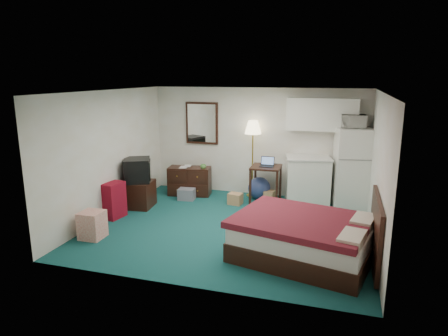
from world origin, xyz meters
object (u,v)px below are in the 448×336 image
(suitcase, at_px, (114,200))
(fridge, at_px, (352,168))
(bed, at_px, (304,238))
(desk, at_px, (266,184))
(floor_lamp, at_px, (252,159))
(kitchen_counter, at_px, (307,181))
(tv_stand, at_px, (139,194))
(dresser, at_px, (190,181))

(suitcase, bearing_deg, fridge, 33.89)
(fridge, height_order, bed, fridge)
(desk, relative_size, bed, 0.41)
(desk, bearing_deg, fridge, 3.91)
(suitcase, bearing_deg, floor_lamp, 53.39)
(desk, xyz_separation_m, kitchen_counter, (0.90, 0.20, 0.10))
(kitchen_counter, relative_size, fridge, 0.59)
(kitchen_counter, height_order, tv_stand, kitchen_counter)
(tv_stand, bearing_deg, dresser, 51.82)
(dresser, height_order, fridge, fridge)
(dresser, distance_m, fridge, 3.67)
(floor_lamp, bearing_deg, desk, -41.24)
(tv_stand, bearing_deg, desk, 17.92)
(kitchen_counter, bearing_deg, tv_stand, -170.22)
(dresser, relative_size, fridge, 0.57)
(kitchen_counter, bearing_deg, suitcase, -161.34)
(bed, bearing_deg, suitcase, -177.61)
(desk, relative_size, kitchen_counter, 0.81)
(desk, height_order, suitcase, desk)
(kitchen_counter, bearing_deg, bed, -97.42)
(fridge, height_order, tv_stand, fridge)
(kitchen_counter, distance_m, suitcase, 4.14)
(floor_lamp, distance_m, desk, 0.70)
(suitcase, bearing_deg, desk, 44.43)
(desk, distance_m, tv_stand, 2.78)
(kitchen_counter, distance_m, bed, 2.82)
(floor_lamp, xyz_separation_m, kitchen_counter, (1.28, -0.14, -0.38))
(dresser, relative_size, floor_lamp, 0.55)
(floor_lamp, height_order, kitchen_counter, floor_lamp)
(fridge, bearing_deg, dresser, 172.32)
(floor_lamp, relative_size, desk, 2.18)
(floor_lamp, distance_m, suitcase, 3.24)
(floor_lamp, xyz_separation_m, tv_stand, (-2.15, -1.48, -0.60))
(floor_lamp, height_order, tv_stand, floor_lamp)
(dresser, relative_size, kitchen_counter, 0.97)
(tv_stand, bearing_deg, fridge, 10.43)
(dresser, xyz_separation_m, bed, (2.92, -2.61, -0.01))
(bed, height_order, tv_stand, bed)
(kitchen_counter, relative_size, bed, 0.50)
(floor_lamp, xyz_separation_m, suitcase, (-2.30, -2.23, -0.53))
(desk, relative_size, suitcase, 1.14)
(dresser, height_order, desk, desk)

